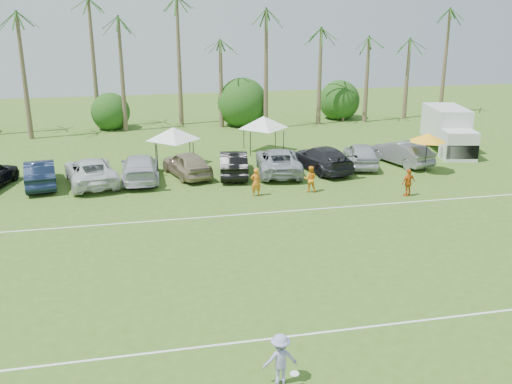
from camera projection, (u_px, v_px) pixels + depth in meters
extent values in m
plane|color=#3B601C|center=(285.00, 375.00, 17.14)|extent=(120.00, 120.00, 0.00)
cube|color=white|center=(269.00, 339.00, 19.00)|extent=(80.00, 0.10, 0.01)
cube|color=white|center=(217.00, 216.00, 30.16)|extent=(80.00, 0.10, 0.01)
cone|color=brown|center=(35.00, 76.00, 48.54)|extent=(0.44, 0.44, 10.00)
cone|color=brown|center=(83.00, 69.00, 49.19)|extent=(0.44, 0.44, 11.00)
cone|color=brown|center=(131.00, 85.00, 50.45)|extent=(0.44, 0.44, 8.00)
cone|color=brown|center=(176.00, 78.00, 51.10)|extent=(0.44, 0.44, 9.00)
cone|color=brown|center=(220.00, 72.00, 51.75)|extent=(0.44, 0.44, 10.00)
cone|color=brown|center=(263.00, 65.00, 52.39)|extent=(0.44, 0.44, 11.00)
cone|color=brown|center=(315.00, 80.00, 53.86)|extent=(0.44, 0.44, 8.00)
cone|color=brown|center=(365.00, 74.00, 54.71)|extent=(0.44, 0.44, 9.00)
cone|color=brown|center=(413.00, 67.00, 55.56)|extent=(0.44, 0.44, 10.00)
cone|color=brown|center=(451.00, 61.00, 56.20)|extent=(0.44, 0.44, 11.00)
cylinder|color=brown|center=(111.00, 121.00, 52.00)|extent=(0.30, 0.30, 1.40)
sphere|color=#184112|center=(110.00, 109.00, 51.66)|extent=(4.00, 4.00, 4.00)
cylinder|color=brown|center=(240.00, 116.00, 54.40)|extent=(0.30, 0.30, 1.40)
sphere|color=#184112|center=(240.00, 104.00, 54.06)|extent=(4.00, 4.00, 4.00)
cylinder|color=brown|center=(340.00, 112.00, 56.41)|extent=(0.30, 0.30, 1.40)
sphere|color=#184112|center=(340.00, 101.00, 56.07)|extent=(4.00, 4.00, 4.00)
imported|color=orange|center=(256.00, 182.00, 33.23)|extent=(0.61, 0.41, 1.67)
imported|color=orange|center=(310.00, 179.00, 33.99)|extent=(0.92, 0.81, 1.60)
imported|color=orange|center=(408.00, 183.00, 33.23)|extent=(1.03, 0.65, 1.63)
cube|color=silver|center=(446.00, 123.00, 43.94)|extent=(3.37, 5.01, 2.50)
cube|color=silver|center=(459.00, 145.00, 41.20)|extent=(2.61, 2.23, 2.10)
cube|color=black|center=(462.00, 152.00, 40.58)|extent=(2.31, 0.76, 1.00)
cube|color=#E5590C|center=(461.00, 129.00, 44.09)|extent=(0.34, 1.57, 0.90)
cylinder|color=black|center=(443.00, 153.00, 41.57)|extent=(0.47, 0.94, 0.90)
cylinder|color=black|center=(471.00, 153.00, 41.59)|extent=(0.47, 0.94, 0.90)
cylinder|color=black|center=(426.00, 140.00, 45.56)|extent=(0.47, 0.94, 0.90)
cylinder|color=black|center=(451.00, 140.00, 45.58)|extent=(0.47, 0.94, 0.90)
cylinder|color=black|center=(157.00, 157.00, 38.56)|extent=(0.06, 0.06, 1.77)
cylinder|color=black|center=(193.00, 155.00, 39.05)|extent=(0.06, 0.06, 1.77)
cylinder|color=black|center=(156.00, 149.00, 40.84)|extent=(0.06, 0.06, 1.77)
cylinder|color=black|center=(190.00, 147.00, 41.33)|extent=(0.06, 0.06, 1.77)
pyramid|color=white|center=(173.00, 127.00, 39.40)|extent=(3.82, 3.82, 0.88)
cylinder|color=black|center=(250.00, 144.00, 42.09)|extent=(0.06, 0.06, 1.83)
cylinder|color=black|center=(284.00, 143.00, 42.60)|extent=(0.06, 0.06, 1.83)
cylinder|color=black|center=(244.00, 137.00, 44.45)|extent=(0.06, 0.06, 1.83)
cylinder|color=black|center=(275.00, 136.00, 44.96)|extent=(0.06, 0.06, 1.83)
pyramid|color=white|center=(263.00, 116.00, 42.97)|extent=(3.94, 3.94, 0.91)
cylinder|color=black|center=(426.00, 155.00, 37.88)|extent=(0.05, 0.05, 2.40)
cone|color=yellow|center=(428.00, 137.00, 37.51)|extent=(2.40, 2.40, 0.54)
imported|color=#9893D0|center=(280.00, 359.00, 16.56)|extent=(1.03, 0.60, 1.59)
cylinder|color=white|center=(295.00, 374.00, 16.36)|extent=(0.27, 0.27, 0.03)
imported|color=#121D33|center=(40.00, 173.00, 35.07)|extent=(2.45, 5.22, 1.65)
imported|color=silver|center=(91.00, 171.00, 35.51)|extent=(3.82, 6.36, 1.65)
imported|color=silver|center=(140.00, 168.00, 36.29)|extent=(2.40, 5.73, 1.65)
imported|color=gray|center=(187.00, 164.00, 37.17)|extent=(3.28, 5.21, 1.65)
imported|color=black|center=(234.00, 163.00, 37.34)|extent=(2.48, 5.22, 1.65)
imported|color=#9CA0A8|center=(278.00, 161.00, 37.88)|extent=(3.62, 6.30, 1.65)
imported|color=black|center=(322.00, 158.00, 38.50)|extent=(3.41, 6.05, 1.65)
imported|color=#AEAEB7|center=(361.00, 154.00, 39.57)|extent=(2.95, 5.16, 1.65)
imported|color=slate|center=(401.00, 152.00, 40.12)|extent=(3.11, 5.31, 1.65)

